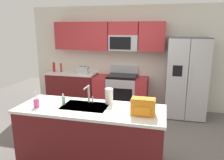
{
  "coord_description": "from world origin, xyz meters",
  "views": [
    {
      "loc": [
        0.97,
        -3.38,
        2.03
      ],
      "look_at": [
        -0.02,
        0.6,
        1.05
      ],
      "focal_mm": 34.43,
      "sensor_mm": 36.0,
      "label": 1
    }
  ],
  "objects_px": {
    "refrigerator": "(186,78)",
    "soap_dispenser": "(63,100)",
    "drink_cup_pink": "(36,103)",
    "paper_towel_roll": "(109,96)",
    "sink_faucet": "(88,93)",
    "bottle_red": "(54,67)",
    "toaster": "(83,70)",
    "backpack": "(143,106)",
    "pepper_mill": "(61,68)",
    "range_oven": "(121,92)"
  },
  "relations": [
    {
      "from": "refrigerator",
      "to": "soap_dispenser",
      "type": "height_order",
      "value": "refrigerator"
    },
    {
      "from": "drink_cup_pink",
      "to": "paper_towel_roll",
      "type": "bearing_deg",
      "value": 22.68
    },
    {
      "from": "sink_faucet",
      "to": "paper_towel_roll",
      "type": "xyz_separation_m",
      "value": [
        0.32,
        0.05,
        -0.05
      ]
    },
    {
      "from": "bottle_red",
      "to": "toaster",
      "type": "bearing_deg",
      "value": -2.69
    },
    {
      "from": "backpack",
      "to": "paper_towel_roll",
      "type": "bearing_deg",
      "value": 150.61
    },
    {
      "from": "pepper_mill",
      "to": "paper_towel_roll",
      "type": "relative_size",
      "value": 0.97
    },
    {
      "from": "pepper_mill",
      "to": "soap_dispenser",
      "type": "xyz_separation_m",
      "value": [
        1.22,
        -2.33,
        -0.05
      ]
    },
    {
      "from": "refrigerator",
      "to": "backpack",
      "type": "xyz_separation_m",
      "value": [
        -0.75,
        -2.37,
        0.09
      ]
    },
    {
      "from": "pepper_mill",
      "to": "bottle_red",
      "type": "distance_m",
      "value": 0.2
    },
    {
      "from": "bottle_red",
      "to": "paper_towel_roll",
      "type": "bearing_deg",
      "value": -45.29
    },
    {
      "from": "range_oven",
      "to": "backpack",
      "type": "xyz_separation_m",
      "value": [
        0.8,
        -2.44,
        0.57
      ]
    },
    {
      "from": "toaster",
      "to": "soap_dispenser",
      "type": "distance_m",
      "value": 2.36
    },
    {
      "from": "sink_faucet",
      "to": "drink_cup_pink",
      "type": "bearing_deg",
      "value": -152.03
    },
    {
      "from": "sink_faucet",
      "to": "paper_towel_roll",
      "type": "relative_size",
      "value": 1.17
    },
    {
      "from": "range_oven",
      "to": "paper_towel_roll",
      "type": "xyz_separation_m",
      "value": [
        0.25,
        -2.13,
        0.58
      ]
    },
    {
      "from": "drink_cup_pink",
      "to": "backpack",
      "type": "distance_m",
      "value": 1.56
    },
    {
      "from": "range_oven",
      "to": "pepper_mill",
      "type": "bearing_deg",
      "value": -179.91
    },
    {
      "from": "range_oven",
      "to": "refrigerator",
      "type": "distance_m",
      "value": 1.63
    },
    {
      "from": "paper_towel_roll",
      "to": "backpack",
      "type": "height_order",
      "value": "paper_towel_roll"
    },
    {
      "from": "backpack",
      "to": "pepper_mill",
      "type": "bearing_deg",
      "value": 135.1
    },
    {
      "from": "toaster",
      "to": "range_oven",
      "type": "bearing_deg",
      "value": 3.02
    },
    {
      "from": "refrigerator",
      "to": "bottle_red",
      "type": "distance_m",
      "value": 3.4
    },
    {
      "from": "sink_faucet",
      "to": "soap_dispenser",
      "type": "relative_size",
      "value": 1.66
    },
    {
      "from": "toaster",
      "to": "sink_faucet",
      "type": "relative_size",
      "value": 0.99
    },
    {
      "from": "soap_dispenser",
      "to": "range_oven",
      "type": "bearing_deg",
      "value": 79.75
    },
    {
      "from": "bottle_red",
      "to": "drink_cup_pink",
      "type": "xyz_separation_m",
      "value": [
        1.09,
        -2.53,
        -0.06
      ]
    },
    {
      "from": "refrigerator",
      "to": "soap_dispenser",
      "type": "bearing_deg",
      "value": -131.13
    },
    {
      "from": "toaster",
      "to": "drink_cup_pink",
      "type": "height_order",
      "value": "drink_cup_pink"
    },
    {
      "from": "range_oven",
      "to": "sink_faucet",
      "type": "bearing_deg",
      "value": -91.79
    },
    {
      "from": "bottle_red",
      "to": "drink_cup_pink",
      "type": "relative_size",
      "value": 1.03
    },
    {
      "from": "pepper_mill",
      "to": "backpack",
      "type": "distance_m",
      "value": 3.45
    },
    {
      "from": "toaster",
      "to": "soap_dispenser",
      "type": "xyz_separation_m",
      "value": [
        0.57,
        -2.28,
        -0.02
      ]
    },
    {
      "from": "bottle_red",
      "to": "backpack",
      "type": "height_order",
      "value": "bottle_red"
    },
    {
      "from": "refrigerator",
      "to": "toaster",
      "type": "distance_m",
      "value": 2.55
    },
    {
      "from": "toaster",
      "to": "pepper_mill",
      "type": "relative_size",
      "value": 1.21
    },
    {
      "from": "paper_towel_roll",
      "to": "refrigerator",
      "type": "bearing_deg",
      "value": 57.5
    },
    {
      "from": "sink_faucet",
      "to": "bottle_red",
      "type": "bearing_deg",
      "value": 129.33
    },
    {
      "from": "bottle_red",
      "to": "sink_faucet",
      "type": "distance_m",
      "value": 2.8
    },
    {
      "from": "toaster",
      "to": "backpack",
      "type": "height_order",
      "value": "backpack"
    },
    {
      "from": "soap_dispenser",
      "to": "paper_towel_roll",
      "type": "relative_size",
      "value": 0.71
    },
    {
      "from": "sink_faucet",
      "to": "toaster",
      "type": "bearing_deg",
      "value": 113.56
    },
    {
      "from": "backpack",
      "to": "drink_cup_pink",
      "type": "bearing_deg",
      "value": -176.17
    },
    {
      "from": "toaster",
      "to": "bottle_red",
      "type": "bearing_deg",
      "value": 177.31
    },
    {
      "from": "backpack",
      "to": "refrigerator",
      "type": "bearing_deg",
      "value": 72.37
    },
    {
      "from": "sink_faucet",
      "to": "soap_dispenser",
      "type": "distance_m",
      "value": 0.4
    },
    {
      "from": "pepper_mill",
      "to": "bottle_red",
      "type": "bearing_deg",
      "value": -177.13
    },
    {
      "from": "range_oven",
      "to": "paper_towel_roll",
      "type": "distance_m",
      "value": 2.22
    },
    {
      "from": "range_oven",
      "to": "pepper_mill",
      "type": "distance_m",
      "value": 1.74
    },
    {
      "from": "soap_dispenser",
      "to": "paper_towel_roll",
      "type": "xyz_separation_m",
      "value": [
        0.67,
        0.21,
        0.05
      ]
    },
    {
      "from": "refrigerator",
      "to": "toaster",
      "type": "height_order",
      "value": "refrigerator"
    }
  ]
}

